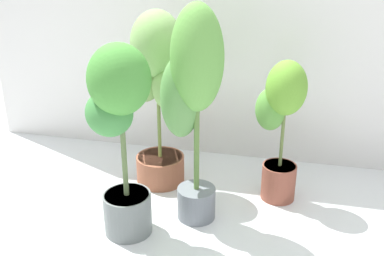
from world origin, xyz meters
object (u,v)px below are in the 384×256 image
Objects in this scene: potted_plant_center at (192,92)px; potted_plant_back_left at (158,85)px; potted_plant_back_right at (281,120)px; potted_plant_front_left at (119,124)px.

potted_plant_center reaches higher than potted_plant_back_left.
potted_plant_back_left is at bearing 130.47° from potted_plant_center.
potted_plant_back_left reaches higher than potted_plant_back_right.
potted_plant_back_left is (0.02, 0.49, 0.03)m from potted_plant_front_left.
potted_plant_back_right is 0.84× the size of potted_plant_front_left.
potted_plant_center is at bearing 34.99° from potted_plant_front_left.
potted_plant_front_left is at bearing -145.10° from potted_plant_back_right.
potted_plant_back_left reaches higher than potted_plant_front_left.
potted_plant_front_left is at bearing -145.01° from potted_plant_center.
potted_plant_back_right is at bearing 34.90° from potted_plant_front_left.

